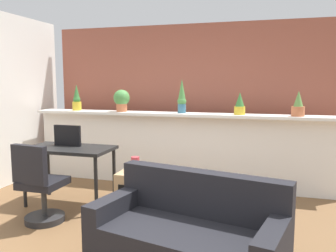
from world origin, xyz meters
name	(u,v)px	position (x,y,z in m)	size (l,w,h in m)	color
ground_plane	(129,242)	(0.00, 0.00, 0.00)	(12.00, 12.00, 0.00)	brown
divider_wall	(179,151)	(0.00, 2.00, 0.54)	(4.63, 0.16, 1.07)	white
plant_shelf	(179,114)	(0.00, 1.96, 1.09)	(4.63, 0.39, 0.04)	white
brick_wall_behind	(188,102)	(0.00, 2.60, 1.25)	(4.63, 0.10, 2.50)	#9E5442
potted_plant_0	(77,100)	(-1.71, 1.96, 1.29)	(0.14, 0.14, 0.42)	gold
potted_plant_1	(122,99)	(-0.91, 1.95, 1.30)	(0.25, 0.25, 0.34)	#C66B42
potted_plant_2	(182,97)	(0.05, 1.96, 1.35)	(0.13, 0.13, 0.50)	#386B84
potted_plant_3	(240,105)	(0.89, 1.95, 1.26)	(0.15, 0.15, 0.32)	gold
potted_plant_4	(298,105)	(1.66, 1.93, 1.26)	(0.17, 0.17, 0.34)	#C66B42
desk	(69,154)	(-1.14, 0.79, 0.67)	(1.10, 0.60, 0.75)	black
tv_monitor	(67,136)	(-1.21, 0.87, 0.88)	(0.37, 0.04, 0.27)	black
office_chair	(40,190)	(-1.12, 0.16, 0.39)	(0.47, 0.47, 0.91)	#262628
side_cube_shelf	(136,192)	(-0.23, 0.77, 0.25)	(0.40, 0.41, 0.50)	tan
vase_on_shelf	(135,164)	(-0.23, 0.77, 0.59)	(0.10, 0.10, 0.19)	#CC3D47
couch	(189,239)	(0.68, -0.35, 0.28)	(1.69, 1.09, 0.80)	black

